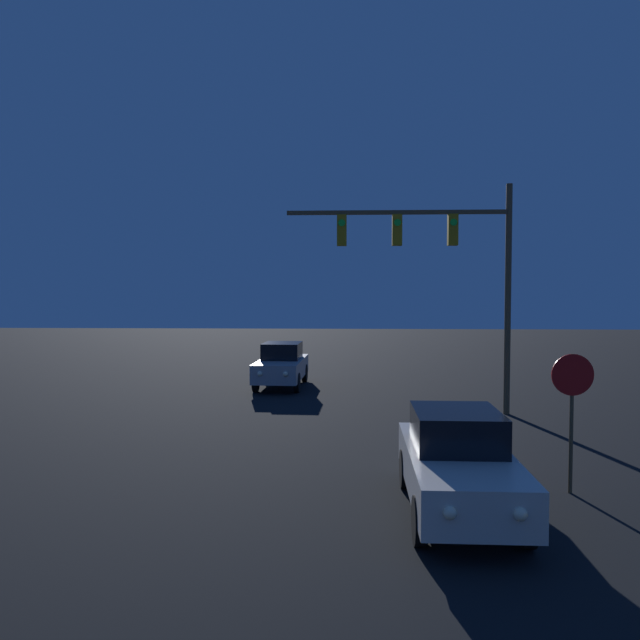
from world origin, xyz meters
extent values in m
cube|color=beige|center=(2.40, 10.56, 0.69)|extent=(1.66, 4.16, 0.68)
cube|color=black|center=(2.40, 10.77, 1.33)|extent=(1.39, 1.74, 0.61)
cylinder|color=black|center=(3.12, 9.27, 0.35)|extent=(0.19, 0.70, 0.70)
cylinder|color=black|center=(1.65, 9.29, 0.35)|extent=(0.19, 0.70, 0.70)
cylinder|color=black|center=(3.16, 11.83, 0.35)|extent=(0.19, 0.70, 0.70)
cylinder|color=black|center=(1.68, 11.85, 0.35)|extent=(0.19, 0.70, 0.70)
sphere|color=#F9EFC6|center=(2.82, 8.47, 0.76)|extent=(0.18, 0.18, 0.18)
sphere|color=#F9EFC6|center=(1.93, 8.48, 0.76)|extent=(0.18, 0.18, 0.18)
cube|color=#99999E|center=(-1.86, 23.73, 0.69)|extent=(1.75, 4.19, 0.68)
cube|color=black|center=(-1.85, 23.94, 1.33)|extent=(1.43, 1.78, 0.61)
cylinder|color=black|center=(-1.16, 22.42, 0.35)|extent=(0.20, 0.70, 0.70)
cylinder|color=black|center=(-2.64, 22.48, 0.35)|extent=(0.20, 0.70, 0.70)
cylinder|color=black|center=(-1.07, 24.98, 0.35)|extent=(0.20, 0.70, 0.70)
cylinder|color=black|center=(-2.55, 25.04, 0.35)|extent=(0.20, 0.70, 0.70)
sphere|color=#F9EFC6|center=(-1.49, 21.63, 0.76)|extent=(0.18, 0.18, 0.18)
sphere|color=#F9EFC6|center=(-2.37, 21.66, 0.76)|extent=(0.18, 0.18, 0.18)
cylinder|color=brown|center=(5.25, 18.85, 3.33)|extent=(0.18, 0.18, 6.65)
cube|color=brown|center=(2.05, 18.85, 5.85)|extent=(6.40, 0.12, 0.12)
cube|color=#A57F14|center=(3.65, 18.85, 5.34)|extent=(0.28, 0.28, 0.90)
cylinder|color=green|center=(3.65, 18.70, 5.55)|extent=(0.20, 0.02, 0.20)
cube|color=#A57F14|center=(2.05, 18.85, 5.34)|extent=(0.28, 0.28, 0.90)
cylinder|color=green|center=(2.05, 18.70, 5.55)|extent=(0.20, 0.02, 0.20)
cube|color=#A57F14|center=(0.45, 18.85, 5.34)|extent=(0.28, 0.28, 0.90)
cylinder|color=green|center=(0.45, 18.70, 5.55)|extent=(0.20, 0.02, 0.20)
cylinder|color=brown|center=(4.57, 11.69, 1.24)|extent=(0.07, 0.07, 2.48)
cylinder|color=red|center=(4.57, 11.67, 2.11)|extent=(0.73, 0.03, 0.73)
camera|label=1|loc=(0.64, 0.62, 3.57)|focal=35.00mm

